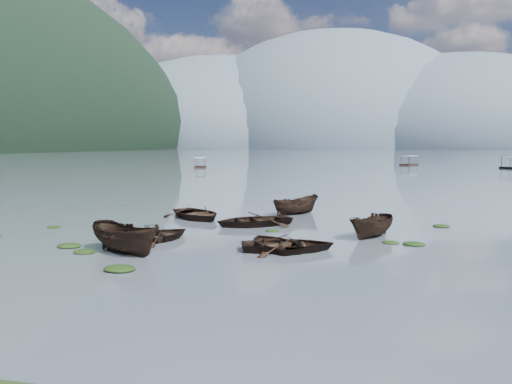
# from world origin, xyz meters

# --- Properties ---
(ground_plane) EXTENTS (2400.00, 2400.00, 0.00)m
(ground_plane) POSITION_xyz_m (0.00, 0.00, 0.00)
(ground_plane) COLOR #4D5661
(haze_mtn_a) EXTENTS (520.00, 520.00, 280.00)m
(haze_mtn_a) POSITION_xyz_m (-260.00, 900.00, 0.00)
(haze_mtn_a) COLOR #475666
(haze_mtn_a) RESTS_ON ground
(haze_mtn_b) EXTENTS (520.00, 520.00, 340.00)m
(haze_mtn_b) POSITION_xyz_m (-60.00, 900.00, 0.00)
(haze_mtn_b) COLOR #475666
(haze_mtn_b) RESTS_ON ground
(haze_mtn_c) EXTENTS (520.00, 520.00, 260.00)m
(haze_mtn_c) POSITION_xyz_m (140.00, 900.00, 0.00)
(haze_mtn_c) COLOR #475666
(haze_mtn_c) RESTS_ON ground
(rowboat_1) EXTENTS (4.83, 5.37, 0.91)m
(rowboat_1) POSITION_xyz_m (-3.82, 4.72, 0.00)
(rowboat_1) COLOR black
(rowboat_1) RESTS_ON ground
(rowboat_2) EXTENTS (4.81, 3.65, 1.75)m
(rowboat_2) POSITION_xyz_m (-3.82, 1.49, 0.00)
(rowboat_2) COLOR black
(rowboat_2) RESTS_ON ground
(rowboat_3) EXTENTS (4.75, 4.98, 0.84)m
(rowboat_3) POSITION_xyz_m (2.70, 4.31, 0.00)
(rowboat_3) COLOR black
(rowboat_3) RESTS_ON ground
(rowboat_4) EXTENTS (5.20, 4.31, 0.93)m
(rowboat_4) POSITION_xyz_m (3.45, 3.76, 0.00)
(rowboat_4) COLOR black
(rowboat_4) RESTS_ON ground
(rowboat_5) EXTENTS (3.13, 4.10, 1.50)m
(rowboat_5) POSITION_xyz_m (7.38, 8.22, 0.00)
(rowboat_5) COLOR black
(rowboat_5) RESTS_ON ground
(rowboat_6) EXTENTS (6.12, 6.11, 1.05)m
(rowboat_6) POSITION_xyz_m (-4.38, 12.78, 0.00)
(rowboat_6) COLOR black
(rowboat_6) RESTS_ON ground
(rowboat_7) EXTENTS (6.03, 5.73, 1.02)m
(rowboat_7) POSITION_xyz_m (0.11, 10.76, 0.00)
(rowboat_7) COLOR black
(rowboat_7) RESTS_ON ground
(rowboat_8) EXTENTS (3.87, 4.03, 1.57)m
(rowboat_8) POSITION_xyz_m (1.99, 16.42, 0.00)
(rowboat_8) COLOR black
(rowboat_8) RESTS_ON ground
(weed_clump_0) EXTENTS (1.21, 0.99, 0.26)m
(weed_clump_0) POSITION_xyz_m (-7.26, 2.16, 0.00)
(weed_clump_0) COLOR black
(weed_clump_0) RESTS_ON ground
(weed_clump_1) EXTENTS (1.06, 0.85, 0.23)m
(weed_clump_1) POSITION_xyz_m (-5.80, 1.15, 0.00)
(weed_clump_1) COLOR black
(weed_clump_1) RESTS_ON ground
(weed_clump_2) EXTENTS (1.32, 1.05, 0.29)m
(weed_clump_2) POSITION_xyz_m (-2.56, -1.52, 0.00)
(weed_clump_2) COLOR black
(weed_clump_2) RESTS_ON ground
(weed_clump_3) EXTENTS (0.88, 0.75, 0.20)m
(weed_clump_3) POSITION_xyz_m (8.32, 6.71, 0.00)
(weed_clump_3) COLOR black
(weed_clump_3) RESTS_ON ground
(weed_clump_4) EXTENTS (1.13, 0.90, 0.23)m
(weed_clump_4) POSITION_xyz_m (9.44, 6.51, 0.00)
(weed_clump_4) COLOR black
(weed_clump_4) RESTS_ON ground
(weed_clump_5) EXTENTS (0.91, 0.74, 0.19)m
(weed_clump_5) POSITION_xyz_m (-11.64, 7.24, 0.00)
(weed_clump_5) COLOR black
(weed_clump_5) RESTS_ON ground
(weed_clump_6) EXTENTS (0.84, 0.70, 0.17)m
(weed_clump_6) POSITION_xyz_m (1.67, 8.97, 0.00)
(weed_clump_6) COLOR black
(weed_clump_6) RESTS_ON ground
(weed_clump_7) EXTENTS (1.04, 0.83, 0.23)m
(weed_clump_7) POSITION_xyz_m (11.59, 12.75, 0.00)
(weed_clump_7) COLOR black
(weed_clump_7) RESTS_ON ground
(pontoon_left) EXTENTS (3.71, 6.14, 2.20)m
(pontoon_left) POSITION_xyz_m (-30.14, 87.69, 0.00)
(pontoon_left) COLOR black
(pontoon_left) RESTS_ON ground
(pontoon_centre) EXTENTS (5.04, 6.50, 2.31)m
(pontoon_centre) POSITION_xyz_m (16.96, 112.24, 0.00)
(pontoon_centre) COLOR black
(pontoon_centre) RESTS_ON ground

